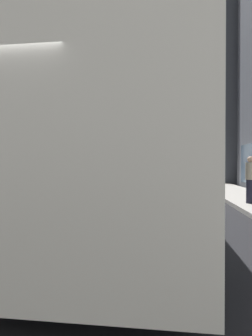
# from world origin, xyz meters

# --- Properties ---
(ground_plane) EXTENTS (120.00, 120.00, 0.00)m
(ground_plane) POSITION_xyz_m (0.00, 35.00, 0.00)
(ground_plane) COLOR black
(sidewalk_left) EXTENTS (2.40, 110.00, 0.15)m
(sidewalk_left) POSITION_xyz_m (-5.70, 35.00, 0.07)
(sidewalk_left) COLOR #ADA89E
(sidewalk_left) RESTS_ON ground
(sidewalk_right) EXTENTS (2.40, 110.00, 0.15)m
(sidewalk_right) POSITION_xyz_m (5.70, 35.00, 0.07)
(sidewalk_right) COLOR #9E9991
(sidewalk_right) RESTS_ON ground
(building_left_far) EXTENTS (10.48, 17.57, 33.28)m
(building_left_far) POSITION_xyz_m (-11.90, 39.75, 16.63)
(building_left_far) COLOR gray
(building_left_far) RESTS_ON ground
(building_right_far) EXTENTS (10.90, 14.37, 20.32)m
(building_right_far) POSITION_xyz_m (11.90, 49.79, 10.15)
(building_right_far) COLOR #A0937F
(building_right_far) RESTS_ON ground
(transit_bus) EXTENTS (2.78, 11.53, 3.05)m
(transit_bus) POSITION_xyz_m (1.20, 4.58, 1.78)
(transit_bus) COLOR silver
(transit_bus) RESTS_ON ground
(car_black_suv) EXTENTS (1.79, 4.11, 1.62)m
(car_black_suv) POSITION_xyz_m (-2.80, 21.54, 0.82)
(car_black_suv) COLOR black
(car_black_suv) RESTS_ON ground
(car_yellow_taxi) EXTENTS (1.93, 4.52, 1.62)m
(car_yellow_taxi) POSITION_xyz_m (-2.80, 46.85, 0.83)
(car_yellow_taxi) COLOR yellow
(car_yellow_taxi) RESTS_ON ground
(car_silver_sedan) EXTENTS (1.87, 4.46, 1.62)m
(car_silver_sedan) POSITION_xyz_m (2.80, 29.32, 0.82)
(car_silver_sedan) COLOR #B7BABF
(car_silver_sedan) RESTS_ON ground
(car_red_coupe) EXTENTS (1.76, 4.72, 1.62)m
(car_red_coupe) POSITION_xyz_m (2.80, 40.50, 0.82)
(car_red_coupe) COLOR red
(car_red_coupe) RESTS_ON ground
(car_grey_wagon) EXTENTS (1.93, 4.02, 1.62)m
(car_grey_wagon) POSITION_xyz_m (-2.80, 16.69, 0.82)
(car_grey_wagon) COLOR slate
(car_grey_wagon) RESTS_ON ground
(car_white_van) EXTENTS (1.86, 4.53, 1.62)m
(car_white_van) POSITION_xyz_m (2.80, 22.59, 0.82)
(car_white_van) COLOR silver
(car_white_van) RESTS_ON ground
(box_truck) EXTENTS (2.30, 7.50, 3.05)m
(box_truck) POSITION_xyz_m (-1.20, 36.82, 1.67)
(box_truck) COLOR #A51919
(box_truck) RESTS_ON ground
(pedestrian_in_coat) EXTENTS (0.34, 0.34, 1.69)m
(pedestrian_in_coat) POSITION_xyz_m (5.12, 7.41, 1.01)
(pedestrian_in_coat) COLOR #1E1E2D
(pedestrian_in_coat) RESTS_ON sidewalk_right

